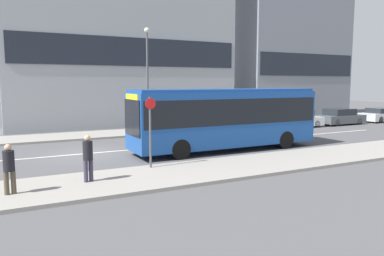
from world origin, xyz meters
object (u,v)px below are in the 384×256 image
parked_car_0 (243,123)px  street_lamp (147,69)px  pedestrian_near_stop (9,166)px  pedestrian_down_pavement (88,155)px  parked_car_2 (340,117)px  parked_car_3 (381,115)px  city_bus (225,115)px  bus_stop_sign (150,127)px  parked_car_1 (298,119)px

parked_car_0 → street_lamp: bearing=159.8°
street_lamp → pedestrian_near_stop: bearing=-126.9°
pedestrian_near_stop → pedestrian_down_pavement: 2.53m
street_lamp → pedestrian_down_pavement: bearing=-119.5°
parked_car_0 → pedestrian_down_pavement: bearing=-144.5°
pedestrian_near_stop → pedestrian_down_pavement: size_ratio=0.96×
parked_car_2 → pedestrian_near_stop: (-25.90, -10.03, 0.37)m
parked_car_2 → parked_car_3: bearing=-0.7°
street_lamp → city_bus: bearing=-80.7°
parked_car_3 → parked_car_2: bearing=179.3°
city_bus → pedestrian_near_stop: bearing=-163.2°
parked_car_3 → bus_stop_sign: 27.35m
street_lamp → parked_car_2: bearing=-7.2°
parked_car_1 → pedestrian_near_stop: 23.37m
parked_car_1 → pedestrian_near_stop: (-21.10, -10.04, 0.35)m
city_bus → parked_car_3: city_bus is taller
parked_car_2 → pedestrian_down_pavement: size_ratio=2.58×
city_bus → pedestrian_down_pavement: size_ratio=6.22×
parked_car_0 → street_lamp: street_lamp is taller
parked_car_1 → parked_car_0: bearing=-177.1°
parked_car_0 → bus_stop_sign: size_ratio=1.57×
parked_car_1 → parked_car_2: bearing=-0.1°
parked_car_0 → bus_stop_sign: 13.34m
city_bus → parked_car_0: city_bus is taller
pedestrian_near_stop → pedestrian_down_pavement: bearing=5.4°
pedestrian_near_stop → bus_stop_sign: bearing=11.8°
parked_car_3 → bus_stop_sign: bearing=-161.9°
parked_car_0 → pedestrian_near_stop: (-15.62, -9.76, 0.36)m
parked_car_1 → bus_stop_sign: 18.07m
parked_car_3 → pedestrian_near_stop: bearing=-162.3°
city_bus → pedestrian_near_stop: size_ratio=6.50×
parked_car_0 → pedestrian_near_stop: 18.42m
parked_car_2 → bus_stop_sign: 22.40m
city_bus → parked_car_2: city_bus is taller
pedestrian_near_stop → bus_stop_sign: bus_stop_sign is taller
parked_car_1 → pedestrian_down_pavement: size_ratio=2.50×
pedestrian_down_pavement → parked_car_0: bearing=-162.1°
parked_car_1 → bus_stop_sign: bus_stop_sign is taller
parked_car_1 → pedestrian_near_stop: bearing=-154.6°
parked_car_0 → parked_car_2: size_ratio=1.06×
pedestrian_down_pavement → street_lamp: 13.91m
parked_car_3 → pedestrian_near_stop: size_ratio=2.62×
city_bus → bus_stop_sign: size_ratio=3.56×
city_bus → street_lamp: (-1.33, 8.08, 2.64)m
parked_car_3 → street_lamp: street_lamp is taller
parked_car_0 → street_lamp: size_ratio=0.63×
city_bus → parked_car_2: size_ratio=2.41×
pedestrian_down_pavement → parked_car_1: bearing=-170.2°
parked_car_3 → pedestrian_near_stop: (-31.21, -9.96, 0.41)m
street_lamp → parked_car_1: bearing=-10.0°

